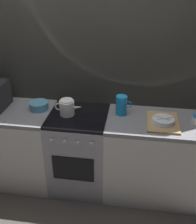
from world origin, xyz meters
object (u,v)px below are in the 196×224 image
Objects in this scene: mixing_bowl at (39,106)px; kettle at (67,107)px; spice_jar at (196,120)px; stove_unit at (79,151)px; pitcher at (122,105)px; dish_pile at (163,121)px.

kettle is at bearing -12.55° from mixing_bowl.
kettle is 2.71× the size of spice_jar.
mixing_bowl is 1.58m from spice_jar.
mixing_bowl reaches higher than stove_unit.
spice_jar is at bearing -8.32° from pitcher.
kettle is at bearing 179.46° from spice_jar.
pitcher is (0.43, 0.09, 0.55)m from stove_unit.
stove_unit is 8.57× the size of spice_jar.
stove_unit is 3.16× the size of kettle.
dish_pile is at bearing -175.11° from spice_jar.
kettle is 0.55m from pitcher.
stove_unit is 1.25m from spice_jar.
stove_unit is 0.97m from dish_pile.
stove_unit is 0.66m from mixing_bowl.
dish_pile is at bearing -2.94° from stove_unit.
pitcher reaches higher than dish_pile.
spice_jar is at bearing -0.87° from stove_unit.
dish_pile is 3.81× the size of spice_jar.
dish_pile is at bearing -17.59° from pitcher.
stove_unit is at bearing 3.01° from kettle.
dish_pile is (0.84, -0.04, 0.47)m from stove_unit.
mixing_bowl is at bearing 171.24° from stove_unit.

